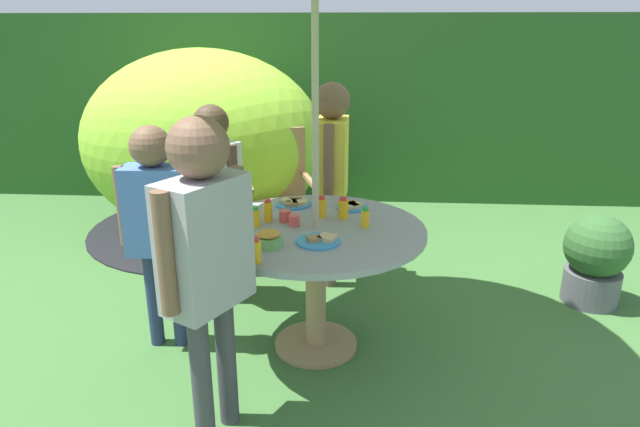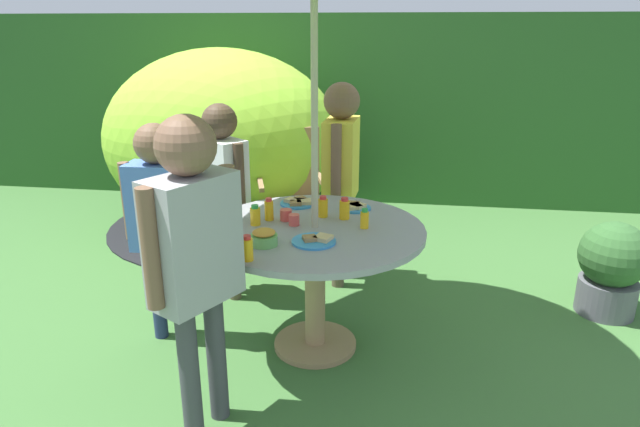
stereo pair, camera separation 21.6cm
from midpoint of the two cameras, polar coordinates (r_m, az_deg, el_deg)
name	(u,v)px [view 1 (the left image)]	position (r m, az deg, el deg)	size (l,w,h in m)	color
ground_plane	(316,347)	(3.26, -2.38, -13.76)	(10.00, 10.00, 0.02)	#3D6B33
hedge_backdrop	(338,107)	(5.92, 0.81, 11.02)	(9.00, 0.70, 1.87)	#285623
garden_table	(316,252)	(2.98, -2.54, -4.08)	(1.18, 1.18, 0.73)	tan
wooden_chair	(277,190)	(4.24, -5.98, 2.42)	(0.62, 0.60, 1.01)	#93704C
dome_tent	(204,143)	(4.92, -13.20, 7.11)	(2.16, 2.16, 1.58)	#8CC633
potted_plant	(596,258)	(3.95, 25.37, -4.20)	(0.42, 0.42, 0.61)	#595960
child_in_yellow_shirt	(332,159)	(3.70, -0.45, 5.68)	(0.24, 0.47, 1.41)	brown
child_in_white_shirt	(214,179)	(3.54, -12.65, 3.46)	(0.38, 0.36, 1.30)	brown
child_in_blue_shirt	(157,211)	(3.08, -18.54, 0.24)	(0.43, 0.22, 1.27)	navy
child_in_grey_shirt	(205,244)	(2.28, -14.54, -3.13)	(0.36, 0.43, 1.43)	#3F3F47
snack_bowl	(269,239)	(2.68, -7.68, -2.68)	(0.13, 0.13, 0.08)	#66B259
plate_near_left	(319,240)	(2.72, -2.38, -2.85)	(0.22, 0.22, 0.03)	#338CD8
plate_center_back	(351,206)	(3.22, 1.37, 0.76)	(0.18, 0.18, 0.03)	#338CD8
plate_front_edge	(294,203)	(3.29, -4.62, 1.08)	(0.21, 0.21, 0.03)	#338CD8
juice_bottle_near_right	(321,207)	(3.07, -1.87, 0.65)	(0.05, 0.05, 0.12)	yellow
juice_bottle_far_left	(268,211)	(3.02, -7.49, 0.23)	(0.05, 0.05, 0.13)	yellow
juice_bottle_far_right	(255,251)	(2.51, -9.23, -3.89)	(0.05, 0.05, 0.12)	yellow
juice_bottle_center_front	(255,217)	(2.95, -8.86, -0.42)	(0.06, 0.06, 0.11)	yellow
juice_bottle_mid_left	(343,208)	(3.04, 0.40, 0.51)	(0.06, 0.06, 0.12)	yellow
juice_bottle_mid_right	(365,218)	(2.91, 2.60, -0.49)	(0.05, 0.05, 0.11)	yellow
cup_near	(285,216)	(3.02, -5.70, -0.26)	(0.07, 0.07, 0.06)	#E04C47
cup_far	(294,220)	(2.94, -4.80, -0.75)	(0.06, 0.06, 0.06)	#E04C47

